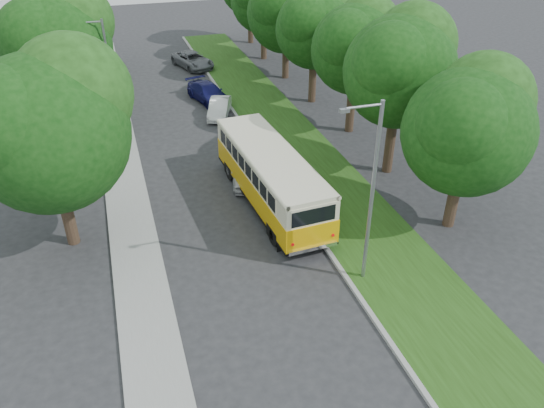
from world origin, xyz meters
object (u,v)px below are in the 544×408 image
object	(u,v)px
car_blue	(208,93)
lamppost_near	(370,190)
car_silver	(245,171)
vintage_bus	(271,178)
car_white	(219,108)
car_grey	(193,60)
lamppost_far	(109,75)

from	to	relation	value
car_blue	lamppost_near	bearing A→B (deg)	-100.64
car_silver	car_blue	xyz separation A→B (m)	(0.62, 13.11, 0.03)
vintage_bus	car_silver	world-z (taller)	vintage_bus
car_silver	car_white	size ratio (longest dim) A/B	1.01
car_blue	vintage_bus	bearing A→B (deg)	-105.25
car_silver	car_grey	world-z (taller)	car_grey
lamppost_near	car_white	xyz separation A→B (m)	(-1.72, 19.68, -3.74)
vintage_bus	car_white	bearing A→B (deg)	85.49
vintage_bus	car_white	distance (m)	12.73
car_silver	car_white	world-z (taller)	car_silver
car_silver	car_white	bearing A→B (deg)	95.80
car_grey	lamppost_far	bearing A→B (deg)	-137.36
car_white	car_grey	world-z (taller)	car_grey
car_blue	car_grey	distance (m)	8.85
car_white	car_grey	size ratio (longest dim) A/B	0.77
lamppost_far	car_grey	xyz separation A→B (m)	(7.44, 13.21, -3.43)
vintage_bus	car_silver	distance (m)	2.99
lamppost_near	vintage_bus	bearing A→B (deg)	104.87
lamppost_near	car_blue	size ratio (longest dim) A/B	1.70
lamppost_far	vintage_bus	bearing A→B (deg)	-58.52
vintage_bus	car_silver	bearing A→B (deg)	99.06
vintage_bus	lamppost_far	bearing A→B (deg)	117.58
lamppost_near	lamppost_far	size ratio (longest dim) A/B	1.07
car_silver	car_grey	size ratio (longest dim) A/B	0.78
lamppost_far	car_white	world-z (taller)	lamppost_far
lamppost_near	lamppost_far	bearing A→B (deg)	115.71
lamppost_near	car_silver	bearing A→B (deg)	104.33
lamppost_far	vintage_bus	distance (m)	13.75
lamppost_near	car_blue	xyz separation A→B (m)	(-1.87, 22.87, -3.69)
car_silver	lamppost_near	bearing A→B (deg)	-65.40
car_blue	car_grey	world-z (taller)	car_grey
car_white	lamppost_far	bearing A→B (deg)	-150.95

